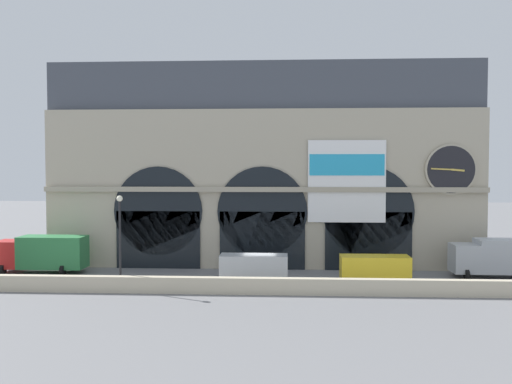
# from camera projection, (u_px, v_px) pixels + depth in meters

# --- Properties ---
(ground_plane) EXTENTS (200.00, 200.00, 0.00)m
(ground_plane) POSITION_uv_depth(u_px,v_px,m) (259.00, 281.00, 43.28)
(ground_plane) COLOR slate
(quay_parapet_wall) EXTENTS (90.00, 0.70, 1.16)m
(quay_parapet_wall) POSITION_uv_depth(u_px,v_px,m) (256.00, 286.00, 38.74)
(quay_parapet_wall) COLOR beige
(quay_parapet_wall) RESTS_ON ground
(station_building) EXTENTS (38.68, 6.34, 18.34)m
(station_building) POSITION_uv_depth(u_px,v_px,m) (264.00, 168.00, 50.84)
(station_building) COLOR #B2A891
(station_building) RESTS_ON ground
(box_truck_west) EXTENTS (7.50, 2.91, 3.12)m
(box_truck_west) POSITION_uv_depth(u_px,v_px,m) (43.00, 253.00, 46.61)
(box_truck_west) COLOR red
(box_truck_west) RESTS_ON ground
(van_center) EXTENTS (5.20, 2.48, 2.20)m
(van_center) POSITION_uv_depth(u_px,v_px,m) (254.00, 267.00, 42.40)
(van_center) COLOR #ADB2B7
(van_center) RESTS_ON ground
(van_mideast) EXTENTS (5.20, 2.48, 2.20)m
(van_mideast) POSITION_uv_depth(u_px,v_px,m) (375.00, 268.00, 41.91)
(van_mideast) COLOR gold
(van_mideast) RESTS_ON ground
(box_truck_east) EXTENTS (7.50, 2.91, 3.12)m
(box_truck_east) POSITION_uv_depth(u_px,v_px,m) (500.00, 257.00, 44.49)
(box_truck_east) COLOR #ADB2B7
(box_truck_east) RESTS_ON ground
(street_lamp_quayside) EXTENTS (0.44, 0.44, 6.90)m
(street_lamp_quayside) POSITION_uv_depth(u_px,v_px,m) (120.00, 230.00, 39.91)
(street_lamp_quayside) COLOR black
(street_lamp_quayside) RESTS_ON ground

